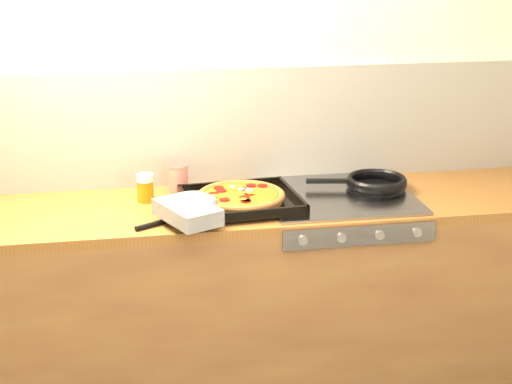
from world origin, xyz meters
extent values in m
plane|color=#BCB39E|center=(0.00, 1.40, 1.25)|extent=(3.20, 0.00, 3.20)
cube|color=white|center=(0.00, 1.39, 1.15)|extent=(3.20, 0.02, 0.50)
cube|color=olive|center=(0.00, 1.10, 0.43)|extent=(3.20, 0.60, 0.86)
cube|color=brown|center=(0.00, 1.10, 0.88)|extent=(3.20, 0.60, 0.04)
cube|color=gray|center=(0.45, 0.80, 0.85)|extent=(0.60, 0.03, 0.08)
cylinder|color=#A5A5AA|center=(0.23, 0.78, 0.85)|extent=(0.04, 0.02, 0.04)
cylinder|color=#A5A5AA|center=(0.38, 0.78, 0.85)|extent=(0.04, 0.02, 0.04)
cylinder|color=#A5A5AA|center=(0.53, 0.78, 0.85)|extent=(0.04, 0.02, 0.04)
cylinder|color=#A5A5AA|center=(0.67, 0.78, 0.85)|extent=(0.04, 0.02, 0.04)
cube|color=gray|center=(0.45, 1.10, 0.91)|extent=(0.60, 0.56, 0.02)
cube|color=black|center=(0.03, 1.05, 0.92)|extent=(0.48, 0.43, 0.01)
cube|color=black|center=(0.02, 1.24, 0.94)|extent=(0.45, 0.05, 0.02)
cube|color=black|center=(0.05, 0.86, 0.94)|extent=(0.45, 0.05, 0.02)
cube|color=black|center=(0.25, 1.07, 0.94)|extent=(0.05, 0.39, 0.02)
cube|color=black|center=(-0.18, 1.03, 0.94)|extent=(0.05, 0.39, 0.02)
cylinder|color=#AA6331|center=(0.03, 1.05, 0.94)|extent=(0.36, 0.36, 0.02)
torus|color=#AA6331|center=(0.03, 1.05, 0.95)|extent=(0.38, 0.38, 0.03)
cylinder|color=orange|center=(0.03, 1.05, 0.95)|extent=(0.32, 0.32, 0.01)
cylinder|color=maroon|center=(0.07, 1.03, 0.96)|extent=(0.04, 0.04, 0.01)
cylinder|color=maroon|center=(-0.04, 1.13, 0.96)|extent=(0.04, 0.04, 0.01)
cylinder|color=maroon|center=(0.04, 0.95, 0.96)|extent=(0.04, 0.04, 0.01)
cylinder|color=maroon|center=(-0.07, 1.05, 0.96)|extent=(0.04, 0.04, 0.01)
cylinder|color=maroon|center=(0.09, 1.13, 0.96)|extent=(0.04, 0.04, 0.01)
cylinder|color=maroon|center=(0.04, 1.10, 0.96)|extent=(0.04, 0.04, 0.01)
cylinder|color=maroon|center=(-0.04, 0.98, 0.96)|extent=(0.04, 0.04, 0.01)
cylinder|color=maroon|center=(0.13, 1.12, 0.96)|extent=(0.04, 0.04, 0.01)
cylinder|color=maroon|center=(0.04, 0.95, 0.96)|extent=(0.04, 0.04, 0.01)
cylinder|color=maroon|center=(0.04, 0.99, 0.96)|extent=(0.04, 0.04, 0.01)
cylinder|color=maroon|center=(-0.04, 1.09, 0.96)|extent=(0.04, 0.04, 0.01)
ellipsoid|color=gold|center=(-0.05, 1.02, 0.96)|extent=(0.04, 0.03, 0.01)
ellipsoid|color=gold|center=(-0.08, 1.03, 0.96)|extent=(0.04, 0.03, 0.01)
ellipsoid|color=gold|center=(0.02, 1.10, 0.96)|extent=(0.04, 0.03, 0.01)
ellipsoid|color=gold|center=(0.01, 1.14, 0.96)|extent=(0.04, 0.03, 0.01)
ellipsoid|color=gold|center=(0.03, 0.97, 0.96)|extent=(0.04, 0.03, 0.01)
ellipsoid|color=gold|center=(0.07, 1.03, 0.96)|extent=(0.04, 0.03, 0.01)
ellipsoid|color=gold|center=(0.06, 1.05, 0.96)|extent=(0.04, 0.03, 0.01)
ellipsoid|color=gold|center=(-0.05, 1.01, 0.96)|extent=(0.04, 0.03, 0.01)
ellipsoid|color=gold|center=(0.03, 1.13, 0.96)|extent=(0.04, 0.03, 0.01)
ellipsoid|color=silver|center=(0.02, 1.13, 0.96)|extent=(0.04, 0.04, 0.01)
ellipsoid|color=silver|center=(0.04, 1.09, 0.96)|extent=(0.04, 0.04, 0.01)
ellipsoid|color=silver|center=(0.07, 1.08, 0.96)|extent=(0.04, 0.04, 0.01)
cube|color=black|center=(-0.20, 0.87, 0.96)|extent=(0.25, 0.31, 0.06)
ellipsoid|color=black|center=(-0.16, 0.99, 0.96)|extent=(0.17, 0.17, 0.06)
cylinder|color=black|center=(-0.12, 0.91, 0.96)|extent=(0.09, 0.12, 0.06)
cylinder|color=black|center=(0.63, 1.14, 0.92)|extent=(0.27, 0.27, 0.01)
torus|color=black|center=(0.63, 1.14, 0.94)|extent=(0.30, 0.30, 0.03)
cube|color=black|center=(0.43, 1.18, 0.95)|extent=(0.19, 0.05, 0.02)
cylinder|color=#AB0F0D|center=(-0.20, 1.27, 0.96)|extent=(0.09, 0.09, 0.11)
cylinder|color=#B2B2B7|center=(-0.20, 1.27, 1.02)|extent=(0.10, 0.10, 0.01)
cylinder|color=#B2B2B7|center=(-0.20, 1.27, 0.90)|extent=(0.10, 0.10, 0.01)
cylinder|color=orange|center=(-0.34, 1.19, 0.94)|extent=(0.08, 0.08, 0.09)
cylinder|color=silver|center=(-0.34, 1.19, 1.00)|extent=(0.08, 0.08, 0.03)
cylinder|color=#9D8042|center=(0.08, 1.27, 0.91)|extent=(0.26, 0.06, 0.02)
ellipsoid|color=#9D8042|center=(0.21, 1.29, 0.91)|extent=(0.06, 0.04, 0.02)
cube|color=black|center=(-0.19, 0.97, 0.90)|extent=(0.13, 0.12, 0.01)
cylinder|color=black|center=(-0.31, 0.90, 0.91)|extent=(0.17, 0.10, 0.02)
camera|label=1|loc=(-0.42, -1.86, 1.95)|focal=55.00mm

